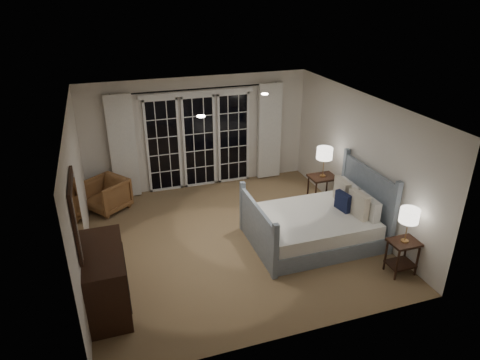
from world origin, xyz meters
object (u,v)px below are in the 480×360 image
object	(u,v)px
nightstand_left	(402,252)
lamp_left	(409,216)
armchair	(107,195)
dresser	(106,279)
lamp_right	(325,154)
bed	(316,225)
nightstand_right	(322,186)

from	to	relation	value
nightstand_left	lamp_left	distance (m)	0.66
armchair	dresser	world-z (taller)	dresser
nightstand_left	lamp_right	distance (m)	2.57
bed	lamp_left	size ratio (longest dim) A/B	3.82
dresser	armchair	bearing A→B (deg)	87.54
lamp_left	armchair	world-z (taller)	lamp_left
bed	nightstand_left	world-z (taller)	bed
lamp_left	dresser	xyz separation A→B (m)	(-4.49, 0.68, -0.58)
lamp_right	armchair	xyz separation A→B (m)	(-4.23, 1.25, -0.84)
lamp_right	dresser	size ratio (longest dim) A/B	0.47
lamp_right	armchair	world-z (taller)	lamp_right
bed	armchair	bearing A→B (deg)	145.69
nightstand_left	dresser	world-z (taller)	dresser
nightstand_left	lamp_left	bearing A→B (deg)	-90.00
lamp_left	armchair	xyz separation A→B (m)	(-4.36, 3.69, -0.71)
bed	lamp_right	xyz separation A→B (m)	(0.72, 1.15, 0.86)
nightstand_right	armchair	world-z (taller)	nightstand_right
bed	dresser	size ratio (longest dim) A/B	1.65
nightstand_right	armchair	distance (m)	4.42
bed	nightstand_right	size ratio (longest dim) A/B	3.19
nightstand_right	dresser	distance (m)	4.71
bed	lamp_left	xyz separation A→B (m)	(0.85, -1.29, 0.72)
bed	nightstand_left	xyz separation A→B (m)	(0.85, -1.29, 0.06)
nightstand_left	armchair	distance (m)	5.72
nightstand_left	lamp_left	size ratio (longest dim) A/B	1.02
bed	lamp_right	size ratio (longest dim) A/B	3.55
bed	armchair	world-z (taller)	bed
lamp_left	lamp_right	xyz separation A→B (m)	(-0.13, 2.44, 0.14)
nightstand_left	armchair	xyz separation A→B (m)	(-4.36, 3.69, -0.04)
lamp_right	dresser	bearing A→B (deg)	-157.98
bed	lamp_right	distance (m)	1.60
lamp_right	bed	bearing A→B (deg)	-122.00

